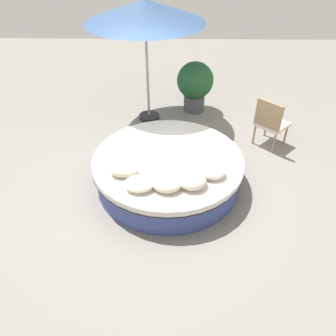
# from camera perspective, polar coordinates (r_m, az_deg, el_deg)

# --- Properties ---
(ground_plane) EXTENTS (16.00, 16.00, 0.00)m
(ground_plane) POSITION_cam_1_polar(r_m,az_deg,el_deg) (5.58, 0.00, -2.50)
(ground_plane) COLOR gray
(round_bed) EXTENTS (2.44, 2.44, 0.52)m
(round_bed) POSITION_cam_1_polar(r_m,az_deg,el_deg) (5.42, 0.00, -0.37)
(round_bed) COLOR #38478C
(round_bed) RESTS_ON ground_plane
(throw_pillow_0) EXTENTS (0.44, 0.30, 0.17)m
(throw_pillow_0) POSITION_cam_1_polar(r_m,az_deg,el_deg) (4.92, -7.65, -0.35)
(throw_pillow_0) COLOR beige
(throw_pillow_0) RESTS_ON round_bed
(throw_pillow_1) EXTENTS (0.43, 0.36, 0.16)m
(throw_pillow_1) POSITION_cam_1_polar(r_m,az_deg,el_deg) (4.67, -5.01, -2.73)
(throw_pillow_1) COLOR silver
(throw_pillow_1) RESTS_ON round_bed
(throw_pillow_2) EXTENTS (0.42, 0.33, 0.17)m
(throw_pillow_2) POSITION_cam_1_polar(r_m,az_deg,el_deg) (4.63, -0.20, -2.88)
(throw_pillow_2) COLOR beige
(throw_pillow_2) RESTS_ON round_bed
(throw_pillow_3) EXTENTS (0.42, 0.38, 0.18)m
(throw_pillow_3) POSITION_cam_1_polar(r_m,az_deg,el_deg) (4.69, 4.22, -2.25)
(throw_pillow_3) COLOR beige
(throw_pillow_3) RESTS_ON round_bed
(throw_pillow_4) EXTENTS (0.41, 0.32, 0.16)m
(throw_pillow_4) POSITION_cam_1_polar(r_m,az_deg,el_deg) (4.89, 7.70, -0.68)
(throw_pillow_4) COLOR silver
(throw_pillow_4) RESTS_ON round_bed
(patio_chair) EXTENTS (0.72, 0.72, 0.98)m
(patio_chair) POSITION_cam_1_polar(r_m,az_deg,el_deg) (6.46, 17.39, 7.86)
(patio_chair) COLOR #997A56
(patio_chair) RESTS_ON ground_plane
(patio_umbrella) EXTENTS (2.27, 2.27, 2.41)m
(patio_umbrella) POSITION_cam_1_polar(r_m,az_deg,el_deg) (6.62, -4.04, 25.47)
(patio_umbrella) COLOR #262628
(patio_umbrella) RESTS_ON ground_plane
(planter) EXTENTS (0.81, 0.81, 1.12)m
(planter) POSITION_cam_1_polar(r_m,az_deg,el_deg) (7.49, 4.72, 14.45)
(planter) COLOR #4C4C51
(planter) RESTS_ON ground_plane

